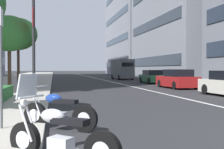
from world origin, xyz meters
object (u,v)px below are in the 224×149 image
motorcycle_by_sign_pole (59,113)px  car_far_down_avenue (153,77)px  delivery_van_ahead (122,69)px  street_lamp_with_banners (38,3)px  car_following_behind (177,80)px  street_tree_far_plaza (18,34)px  motorcycle_second_in_row (59,137)px  parking_sign_by_curb (1,56)px  street_tree_near_plaza_corner (9,34)px

motorcycle_by_sign_pole → car_far_down_avenue: car_far_down_avenue is taller
delivery_van_ahead → street_lamp_with_banners: street_lamp_with_banners is taller
car_following_behind → street_tree_far_plaza: street_tree_far_plaza is taller
motorcycle_second_in_row → car_far_down_avenue: bearing=-73.7°
parking_sign_by_curb → street_tree_far_plaza: bearing=5.3°
car_following_behind → car_far_down_avenue: (8.02, -0.77, -0.02)m
delivery_van_ahead → street_tree_near_plaza_corner: size_ratio=1.31×
motorcycle_second_in_row → street_lamp_with_banners: 14.04m
motorcycle_second_in_row → parking_sign_by_curb: (2.35, 1.28, 1.42)m
car_following_behind → motorcycle_by_sign_pole: bearing=143.9°
street_lamp_with_banners → delivery_van_ahead: bearing=-24.5°
motorcycle_second_in_row → parking_sign_by_curb: size_ratio=0.62×
motorcycle_by_sign_pole → motorcycle_second_in_row: bearing=122.4°
car_following_behind → street_tree_near_plaza_corner: street_tree_near_plaza_corner is taller
car_far_down_avenue → parking_sign_by_curb: (-22.47, 11.62, 1.19)m
motorcycle_by_sign_pole → street_lamp_with_banners: bearing=-51.1°
parking_sign_by_curb → street_tree_near_plaza_corner: 11.98m
motorcycle_second_in_row → street_lamp_with_banners: (13.07, 0.99, 5.02)m
street_tree_far_plaza → car_far_down_avenue: bearing=-71.5°
motorcycle_by_sign_pole → street_tree_near_plaza_corner: bearing=-43.0°
street_tree_far_plaza → delivery_van_ahead: bearing=-38.1°
car_far_down_avenue → parking_sign_by_curb: bearing=152.7°
motorcycle_second_in_row → street_tree_far_plaza: bearing=-42.9°
car_far_down_avenue → street_tree_near_plaza_corner: bearing=129.4°
street_tree_near_plaza_corner → car_following_behind: bearing=-77.6°
car_following_behind → car_far_down_avenue: car_following_behind is taller
delivery_van_ahead → parking_sign_by_curb: parking_sign_by_curb is taller
motorcycle_by_sign_pole → street_lamp_with_banners: (10.43, 1.03, 5.03)m
car_far_down_avenue → street_tree_far_plaza: street_tree_far_plaza is taller
car_following_behind → parking_sign_by_curb: parking_sign_by_curb is taller
car_following_behind → street_lamp_with_banners: street_lamp_with_banners is taller
car_far_down_avenue → street_tree_near_plaza_corner: street_tree_near_plaza_corner is taller
delivery_van_ahead → street_lamp_with_banners: bearing=153.5°
motorcycle_by_sign_pole → parking_sign_by_curb: (-0.30, 1.32, 1.43)m
motorcycle_second_in_row → car_following_behind: size_ratio=0.41×
motorcycle_by_sign_pole → street_tree_far_plaza: bearing=-47.2°
car_following_behind → street_tree_far_plaza: 13.53m
delivery_van_ahead → street_lamp_with_banners: size_ratio=0.67×
delivery_van_ahead → street_tree_near_plaza_corner: bearing=149.0°
motorcycle_by_sign_pole → street_tree_near_plaza_corner: (11.44, 2.80, 3.29)m
car_far_down_avenue → parking_sign_by_curb: size_ratio=1.50×
motorcycle_second_in_row → street_lamp_with_banners: bearing=-46.8°
car_far_down_avenue → street_tree_far_plaza: bearing=108.6°
parking_sign_by_curb → street_tree_near_plaza_corner: street_tree_near_plaza_corner is taller
delivery_van_ahead → motorcycle_second_in_row: bearing=163.1°
motorcycle_by_sign_pole → street_lamp_with_banners: size_ratio=0.20×
motorcycle_by_sign_pole → car_following_behind: (14.14, -9.52, 0.26)m
motorcycle_by_sign_pole → street_tree_far_plaza: size_ratio=0.33×
motorcycle_second_in_row → car_far_down_avenue: 26.88m
car_far_down_avenue → street_lamp_with_banners: street_lamp_with_banners is taller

